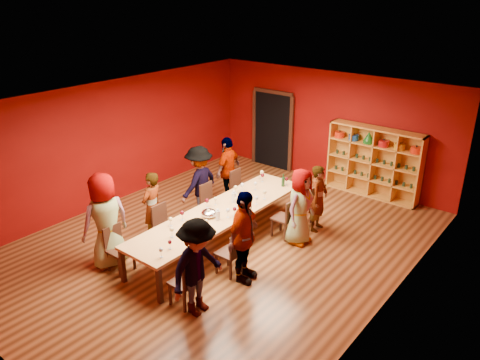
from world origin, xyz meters
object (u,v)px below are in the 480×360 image
at_px(person_left_3, 199,182).
at_px(tasting_table, 221,213).
at_px(person_left_1, 152,207).
at_px(person_right_3, 300,207).
at_px(chair_person_right_4, 305,205).
at_px(chair_person_left_1, 163,223).
at_px(chair_person_left_3, 210,200).
at_px(person_right_1, 244,237).
at_px(chair_person_right_3, 287,216).
at_px(chair_person_left_0, 117,246).
at_px(spittoon_bowl, 209,213).
at_px(chair_person_right_0, 187,281).
at_px(person_right_4, 319,198).
at_px(chair_person_right_1, 233,251).
at_px(person_left_4, 228,170).
at_px(person_left_0, 106,221).
at_px(chair_person_left_4, 239,186).
at_px(person_right_0, 197,268).
at_px(shelving_unit, 374,159).

bearing_deg(person_left_3, tasting_table, 57.44).
bearing_deg(person_left_1, person_right_3, 115.50).
bearing_deg(chair_person_right_4, chair_person_left_1, -125.23).
distance_m(chair_person_left_1, chair_person_left_3, 1.43).
distance_m(chair_person_left_1, person_right_1, 2.12).
bearing_deg(chair_person_right_3, chair_person_left_0, -121.09).
xyz_separation_m(chair_person_left_3, spittoon_bowl, (0.88, -0.99, 0.33)).
xyz_separation_m(person_left_1, chair_person_left_3, (0.31, 1.43, -0.27)).
bearing_deg(chair_person_right_3, person_left_1, -139.18).
distance_m(chair_person_left_3, person_left_3, 0.48).
bearing_deg(chair_person_right_0, person_right_4, 84.84).
bearing_deg(person_right_4, spittoon_bowl, 139.86).
bearing_deg(chair_person_right_3, person_right_3, 0.00).
height_order(chair_person_left_1, chair_person_right_4, same).
height_order(chair_person_left_1, person_left_1, person_left_1).
relative_size(chair_person_left_1, chair_person_right_3, 1.00).
bearing_deg(chair_person_left_1, chair_person_right_0, -32.26).
relative_size(chair_person_right_1, person_right_4, 0.59).
height_order(person_left_1, person_left_4, person_left_4).
distance_m(person_left_0, chair_person_left_4, 3.70).
xyz_separation_m(person_left_0, chair_person_left_3, (0.27, 2.60, -0.45)).
height_order(person_left_4, spittoon_bowl, person_left_4).
xyz_separation_m(person_right_1, chair_person_right_4, (-0.26, 2.54, -0.39)).
bearing_deg(person_left_3, chair_person_left_0, 2.39).
distance_m(tasting_table, person_left_1, 1.45).
xyz_separation_m(tasting_table, chair_person_left_1, (-0.91, -0.77, -0.20)).
height_order(person_left_0, chair_person_right_3, person_left_0).
xyz_separation_m(person_left_1, chair_person_right_4, (2.13, 2.58, -0.27)).
relative_size(chair_person_right_1, chair_person_right_4, 1.00).
relative_size(person_left_4, chair_person_right_1, 1.88).
distance_m(person_left_4, person_right_0, 4.36).
bearing_deg(person_right_1, chair_person_left_0, 108.21).
xyz_separation_m(chair_person_left_4, person_right_4, (2.16, 0.09, 0.25)).
bearing_deg(person_left_1, chair_person_right_4, 128.93).
xyz_separation_m(chair_person_left_1, person_right_0, (2.07, -1.15, 0.36)).
bearing_deg(chair_person_left_3, chair_person_left_1, -90.00).
height_order(chair_person_left_0, chair_person_right_3, same).
relative_size(chair_person_left_1, chair_person_left_4, 1.00).
bearing_deg(person_right_4, person_left_4, 82.68).
bearing_deg(chair_person_right_0, chair_person_left_1, 147.74).
distance_m(person_right_1, person_right_4, 2.54).
bearing_deg(person_left_3, person_left_4, 177.30).
bearing_deg(chair_person_right_1, person_left_4, 131.40).
relative_size(person_left_0, chair_person_left_4, 2.12).
bearing_deg(chair_person_left_0, person_left_0, 180.00).
distance_m(tasting_table, person_right_3, 1.63).
height_order(shelving_unit, chair_person_left_4, shelving_unit).
xyz_separation_m(chair_person_left_0, person_left_1, (-0.31, 1.18, 0.27)).
height_order(person_left_3, person_left_4, person_left_3).
bearing_deg(spittoon_bowl, person_left_3, 140.39).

